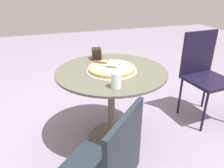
% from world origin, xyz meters
% --- Properties ---
extents(ground_plane, '(10.00, 10.00, 0.00)m').
position_xyz_m(ground_plane, '(0.00, 0.00, 0.00)').
color(ground_plane, slate).
extents(patio_table, '(0.92, 0.92, 0.69)m').
position_xyz_m(patio_table, '(0.00, 0.00, 0.54)').
color(patio_table, '#505041').
rests_on(patio_table, ground).
extents(pizza_on_tray, '(0.41, 0.41, 0.05)m').
position_xyz_m(pizza_on_tray, '(-0.01, -0.00, 0.71)').
color(pizza_on_tray, silver).
rests_on(pizza_on_tray, patio_table).
extents(pizza_server, '(0.16, 0.20, 0.02)m').
position_xyz_m(pizza_server, '(0.02, 0.04, 0.75)').
color(pizza_server, silver).
rests_on(pizza_server, pizza_on_tray).
extents(drinking_cup, '(0.07, 0.07, 0.11)m').
position_xyz_m(drinking_cup, '(-0.32, 0.07, 0.75)').
color(drinking_cup, white).
rests_on(drinking_cup, patio_table).
extents(napkin_dispenser, '(0.12, 0.10, 0.10)m').
position_xyz_m(napkin_dispenser, '(0.32, 0.04, 0.74)').
color(napkin_dispenser, black).
rests_on(napkin_dispenser, patio_table).
extents(patio_chair_far, '(0.45, 0.45, 0.91)m').
position_xyz_m(patio_chair_far, '(0.09, -1.04, 0.53)').
color(patio_chair_far, black).
rests_on(patio_chair_far, ground).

